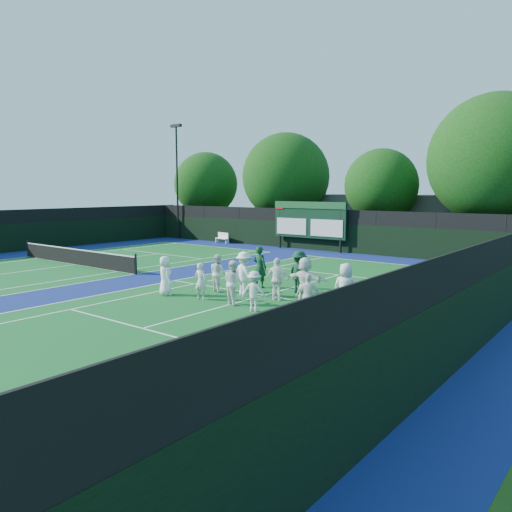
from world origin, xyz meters
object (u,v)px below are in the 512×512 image
Objects in this scene: scoreboard at (309,220)px; coach_left at (260,267)px; tennis_net at (76,256)px; bench at (223,237)px.

scoreboard is 3.18× the size of coach_left.
coach_left is (5.83, -13.35, -1.25)m from scoreboard.
scoreboard is 0.53× the size of tennis_net.
tennis_net is 5.98× the size of coach_left.
scoreboard is at bearing 64.40° from tennis_net.
tennis_net is (-6.99, -14.59, -1.70)m from scoreboard.
tennis_net is 7.90× the size of bench.
tennis_net is at bearing -84.87° from bench.
tennis_net is at bearing -115.60° from scoreboard.
tennis_net reaches higher than bench.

